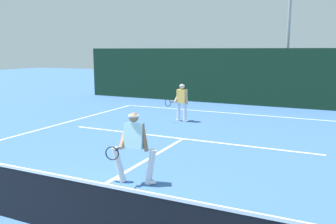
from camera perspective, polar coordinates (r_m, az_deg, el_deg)
court_line_baseline_far at (r=16.67m, az=9.62°, el=-0.14°), size 10.66×0.10×0.01m
court_line_service at (r=11.71m, az=2.44°, el=-4.34°), size 8.69×0.10×0.01m
court_line_centre at (r=8.93m, az=-5.77°, el=-9.00°), size 0.10×6.40×0.01m
tennis_net at (r=6.41m, az=-21.09°, el=-12.68°), size 11.68×0.09×1.05m
player_near at (r=7.70m, az=-5.57°, el=-5.35°), size 1.03×0.89×1.59m
player_far at (r=14.39m, az=2.22°, el=1.79°), size 0.84×0.84×1.54m
tennis_ball at (r=13.73m, az=-5.42°, el=-2.09°), size 0.07×0.07×0.07m
back_fence_windscreen at (r=19.19m, az=12.04°, el=5.60°), size 19.34×0.12×2.99m
light_pole at (r=20.63m, az=19.05°, el=14.37°), size 0.55×0.44×7.62m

